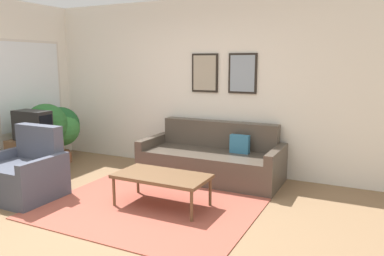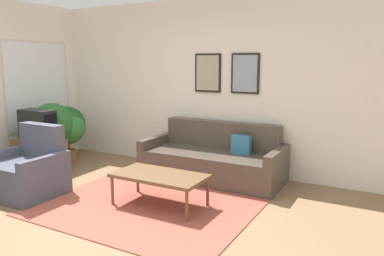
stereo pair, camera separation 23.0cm
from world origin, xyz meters
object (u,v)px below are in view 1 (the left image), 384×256
armchair (25,175)px  potted_plant_tall (46,126)px  coffee_table (162,177)px  couch (212,160)px  tv (33,126)px

armchair → potted_plant_tall: potted_plant_tall is taller
coffee_table → armchair: armchair is taller
couch → potted_plant_tall: 2.80m
tv → potted_plant_tall: potted_plant_tall is taller
armchair → potted_plant_tall: (-0.87, 1.19, 0.37)m
tv → potted_plant_tall: size_ratio=0.55×
coffee_table → tv: 2.47m
tv → armchair: bearing=-47.8°
coffee_table → tv: bearing=173.8°
coffee_table → potted_plant_tall: potted_plant_tall is taller
potted_plant_tall → armchair: bearing=-53.7°
couch → armchair: bearing=-135.3°
coffee_table → potted_plant_tall: bearing=165.1°
couch → potted_plant_tall: potted_plant_tall is taller
coffee_table → tv: (-2.42, 0.26, 0.40)m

